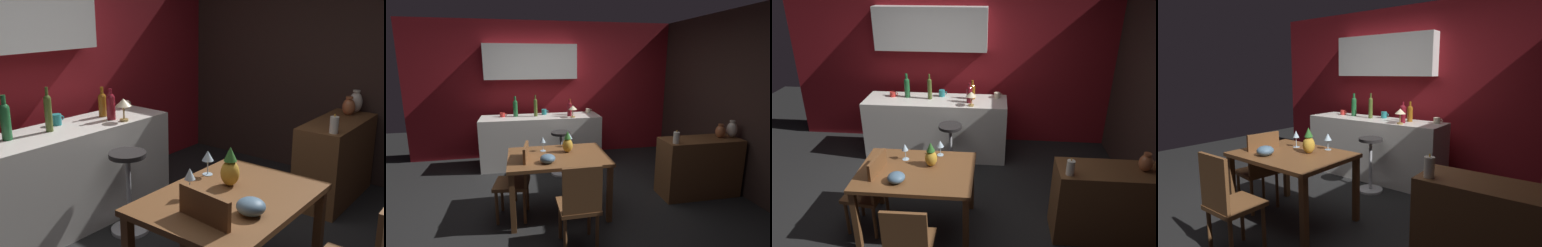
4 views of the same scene
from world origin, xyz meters
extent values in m
plane|color=black|center=(0.00, 0.00, 0.00)|extent=(9.00, 9.00, 0.00)
cube|color=maroon|center=(0.00, 2.10, 1.30)|extent=(5.20, 0.10, 2.60)
cube|color=white|center=(-0.30, 1.98, 1.85)|extent=(1.70, 0.32, 0.64)
cube|color=brown|center=(-0.11, -0.23, 0.72)|extent=(1.21, 0.86, 0.04)
cube|color=brown|center=(-0.66, 0.15, 0.35)|extent=(0.06, 0.06, 0.70)
cube|color=brown|center=(0.45, 0.15, 0.35)|extent=(0.06, 0.06, 0.70)
cube|color=brown|center=(-0.66, -0.61, 0.35)|extent=(0.06, 0.06, 0.70)
cube|color=brown|center=(0.45, -0.61, 0.35)|extent=(0.06, 0.06, 0.70)
cube|color=silver|center=(-0.18, 1.47, 0.45)|extent=(2.10, 0.60, 0.90)
cube|color=brown|center=(1.90, -0.18, 0.41)|extent=(1.10, 0.44, 0.82)
cube|color=brown|center=(-0.67, -0.28, 0.44)|extent=(0.45, 0.45, 0.04)
cube|color=brown|center=(-0.49, -0.30, 0.68)|extent=(0.08, 0.38, 0.48)
cylinder|color=brown|center=(-0.85, -0.42, 0.21)|extent=(0.04, 0.04, 0.42)
cylinder|color=brown|center=(-0.81, -0.10, 0.21)|extent=(0.04, 0.04, 0.42)
cylinder|color=brown|center=(-0.53, -0.46, 0.21)|extent=(0.04, 0.04, 0.42)
cylinder|color=brown|center=(-0.49, -0.14, 0.21)|extent=(0.04, 0.04, 0.42)
cube|color=brown|center=(-0.01, -0.98, 0.45)|extent=(0.41, 0.41, 0.04)
cube|color=brown|center=(0.00, -1.16, 0.69)|extent=(0.38, 0.04, 0.48)
cylinder|color=#262323|center=(0.10, 0.95, 0.71)|extent=(0.32, 0.32, 0.04)
cylinder|color=silver|center=(0.10, 0.95, 0.35)|extent=(0.04, 0.04, 0.69)
cylinder|color=silver|center=(0.10, 0.95, 0.01)|extent=(0.34, 0.34, 0.03)
cylinder|color=silver|center=(0.10, 0.11, 0.74)|extent=(0.07, 0.07, 0.00)
cylinder|color=silver|center=(0.10, 0.11, 0.80)|extent=(0.01, 0.01, 0.10)
cone|color=silver|center=(0.10, 0.11, 0.89)|extent=(0.08, 0.08, 0.07)
cylinder|color=silver|center=(-0.27, -0.02, 0.74)|extent=(0.07, 0.07, 0.00)
cylinder|color=silver|center=(-0.27, -0.02, 0.80)|extent=(0.01, 0.01, 0.11)
cone|color=silver|center=(-0.27, -0.02, 0.89)|extent=(0.07, 0.07, 0.08)
ellipsoid|color=gold|center=(0.04, -0.13, 0.83)|extent=(0.13, 0.13, 0.18)
cone|color=#2D6B28|center=(0.04, -0.13, 0.97)|extent=(0.09, 0.09, 0.10)
ellipsoid|color=slate|center=(-0.25, -0.47, 0.79)|extent=(0.17, 0.17, 0.10)
cylinder|color=#1E592D|center=(-0.62, 1.55, 1.03)|extent=(0.08, 0.08, 0.25)
sphere|color=#1E592D|center=(-0.62, 1.55, 1.15)|extent=(0.08, 0.08, 0.08)
cylinder|color=#1E592D|center=(-0.62, 1.55, 1.22)|extent=(0.04, 0.04, 0.08)
cylinder|color=#8C5114|center=(0.36, 1.55, 0.99)|extent=(0.08, 0.08, 0.19)
sphere|color=#8C5114|center=(0.36, 1.55, 1.09)|extent=(0.08, 0.08, 0.08)
cylinder|color=#8C5114|center=(0.36, 1.55, 1.15)|extent=(0.03, 0.03, 0.08)
cylinder|color=maroon|center=(0.33, 1.40, 1.00)|extent=(0.08, 0.08, 0.21)
sphere|color=maroon|center=(0.33, 1.40, 1.11)|extent=(0.08, 0.08, 0.08)
cylinder|color=maroon|center=(0.33, 1.40, 1.16)|extent=(0.03, 0.03, 0.06)
cylinder|color=#475623|center=(-0.27, 1.50, 1.04)|extent=(0.06, 0.06, 0.28)
sphere|color=#475623|center=(-0.27, 1.50, 1.18)|extent=(0.06, 0.06, 0.06)
cylinder|color=#475623|center=(-0.27, 1.50, 1.24)|extent=(0.03, 0.03, 0.08)
cylinder|color=red|center=(-0.84, 1.55, 0.94)|extent=(0.09, 0.09, 0.08)
torus|color=red|center=(-0.79, 1.55, 0.94)|extent=(0.05, 0.01, 0.05)
cylinder|color=beige|center=(0.73, 1.63, 0.94)|extent=(0.09, 0.09, 0.08)
torus|color=beige|center=(0.78, 1.63, 0.94)|extent=(0.05, 0.01, 0.05)
cylinder|color=teal|center=(-0.11, 1.63, 0.95)|extent=(0.09, 0.09, 0.10)
torus|color=teal|center=(-0.05, 1.63, 0.95)|extent=(0.05, 0.01, 0.05)
cylinder|color=#A58447|center=(0.36, 1.26, 0.91)|extent=(0.08, 0.08, 0.02)
cylinder|color=#A58447|center=(0.36, 1.26, 0.98)|extent=(0.02, 0.02, 0.12)
cone|color=beige|center=(0.36, 1.26, 1.08)|extent=(0.15, 0.15, 0.07)
cylinder|color=white|center=(1.44, -0.30, 0.90)|extent=(0.08, 0.08, 0.15)
ellipsoid|color=yellow|center=(1.44, -0.30, 0.98)|extent=(0.01, 0.01, 0.03)
ellipsoid|color=#B26038|center=(2.20, -0.16, 0.91)|extent=(0.13, 0.13, 0.18)
cylinder|color=#B26038|center=(2.20, -0.16, 1.01)|extent=(0.07, 0.07, 0.02)
camera|label=1|loc=(-2.30, -1.65, 1.92)|focal=40.99mm
camera|label=2|loc=(-0.53, -3.56, 1.90)|focal=26.77mm
camera|label=3|loc=(0.67, -3.27, 2.66)|focal=32.30mm
camera|label=4|loc=(2.30, -2.38, 1.57)|focal=28.86mm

